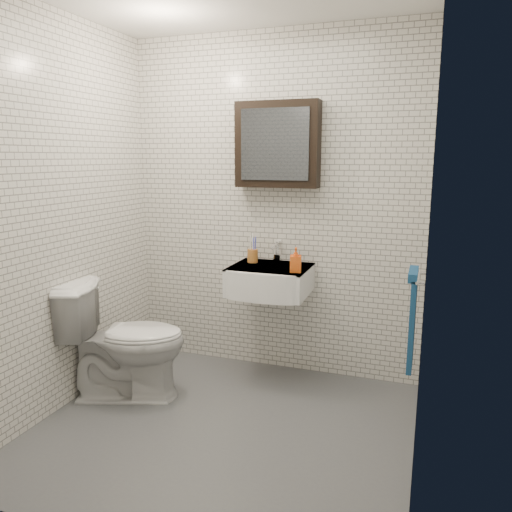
# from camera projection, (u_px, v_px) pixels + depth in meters

# --- Properties ---
(ground) EXTENTS (2.20, 2.00, 0.01)m
(ground) POSITION_uv_depth(u_px,v_px,m) (223.00, 428.00, 3.02)
(ground) COLOR #505258
(ground) RESTS_ON ground
(room_shell) EXTENTS (2.22, 2.02, 2.51)m
(room_shell) POSITION_uv_depth(u_px,v_px,m) (219.00, 185.00, 2.73)
(room_shell) COLOR silver
(room_shell) RESTS_ON ground
(washbasin) EXTENTS (0.55, 0.50, 0.20)m
(washbasin) POSITION_uv_depth(u_px,v_px,m) (268.00, 280.00, 3.53)
(washbasin) COLOR white
(washbasin) RESTS_ON room_shell
(faucet) EXTENTS (0.06, 0.20, 0.15)m
(faucet) POSITION_uv_depth(u_px,v_px,m) (277.00, 253.00, 3.68)
(faucet) COLOR silver
(faucet) RESTS_ON washbasin
(mirror_cabinet) EXTENTS (0.60, 0.15, 0.60)m
(mirror_cabinet) POSITION_uv_depth(u_px,v_px,m) (278.00, 145.00, 3.52)
(mirror_cabinet) COLOR black
(mirror_cabinet) RESTS_ON room_shell
(towel_rail) EXTENTS (0.09, 0.30, 0.58)m
(towel_rail) POSITION_uv_depth(u_px,v_px,m) (413.00, 315.00, 2.86)
(towel_rail) COLOR silver
(towel_rail) RESTS_ON room_shell
(toothbrush_cup) EXTENTS (0.10, 0.10, 0.21)m
(toothbrush_cup) POSITION_uv_depth(u_px,v_px,m) (253.00, 255.00, 3.68)
(toothbrush_cup) COLOR #AB672A
(toothbrush_cup) RESTS_ON washbasin
(soap_bottle) EXTENTS (0.09, 0.09, 0.17)m
(soap_bottle) POSITION_uv_depth(u_px,v_px,m) (296.00, 260.00, 3.36)
(soap_bottle) COLOR orange
(soap_bottle) RESTS_ON washbasin
(toilet) EXTENTS (0.90, 0.69, 0.81)m
(toilet) POSITION_uv_depth(u_px,v_px,m) (125.00, 340.00, 3.36)
(toilet) COLOR white
(toilet) RESTS_ON ground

